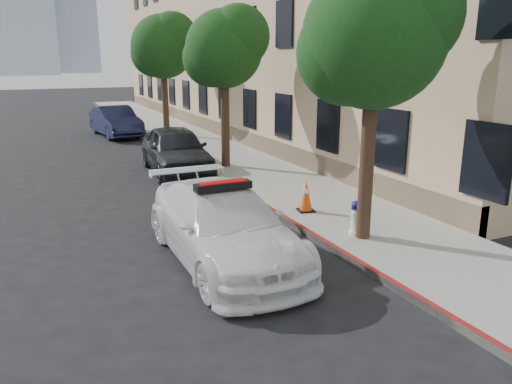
{
  "coord_description": "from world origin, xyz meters",
  "views": [
    {
      "loc": [
        -3.37,
        -10.17,
        3.86
      ],
      "look_at": [
        1.06,
        -0.55,
        1.0
      ],
      "focal_mm": 35.0,
      "sensor_mm": 36.0,
      "label": 1
    }
  ],
  "objects_px": {
    "police_car": "(224,225)",
    "parked_car_far": "(116,121)",
    "traffic_cone": "(306,196)",
    "fire_hydrant": "(356,218)",
    "parked_car_mid": "(176,150)"
  },
  "relations": [
    {
      "from": "parked_car_mid",
      "to": "parked_car_far",
      "type": "bearing_deg",
      "value": 96.55
    },
    {
      "from": "police_car",
      "to": "parked_car_far",
      "type": "bearing_deg",
      "value": 87.1
    },
    {
      "from": "parked_car_far",
      "to": "traffic_cone",
      "type": "bearing_deg",
      "value": -89.15
    },
    {
      "from": "parked_car_far",
      "to": "fire_hydrant",
      "type": "height_order",
      "value": "parked_car_far"
    },
    {
      "from": "parked_car_far",
      "to": "police_car",
      "type": "bearing_deg",
      "value": -99.34
    },
    {
      "from": "parked_car_mid",
      "to": "parked_car_far",
      "type": "relative_size",
      "value": 1.02
    },
    {
      "from": "parked_car_mid",
      "to": "fire_hydrant",
      "type": "distance_m",
      "value": 8.31
    },
    {
      "from": "police_car",
      "to": "fire_hydrant",
      "type": "xyz_separation_m",
      "value": [
        2.97,
        -0.2,
        -0.21
      ]
    },
    {
      "from": "parked_car_far",
      "to": "traffic_cone",
      "type": "distance_m",
      "value": 15.69
    },
    {
      "from": "police_car",
      "to": "parked_car_far",
      "type": "relative_size",
      "value": 1.09
    },
    {
      "from": "parked_car_far",
      "to": "fire_hydrant",
      "type": "distance_m",
      "value": 17.63
    },
    {
      "from": "traffic_cone",
      "to": "parked_car_mid",
      "type": "bearing_deg",
      "value": 104.01
    },
    {
      "from": "parked_car_mid",
      "to": "police_car",
      "type": "bearing_deg",
      "value": -95.73
    },
    {
      "from": "police_car",
      "to": "parked_car_mid",
      "type": "bearing_deg",
      "value": 80.49
    },
    {
      "from": "police_car",
      "to": "traffic_cone",
      "type": "height_order",
      "value": "police_car"
    }
  ]
}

